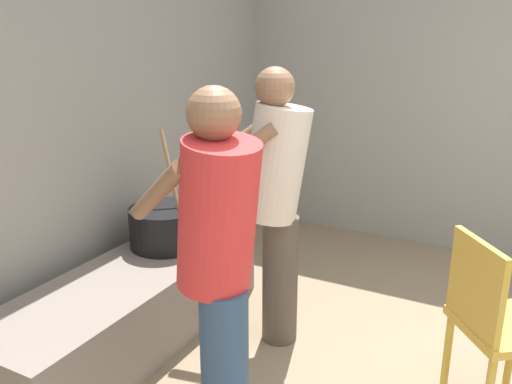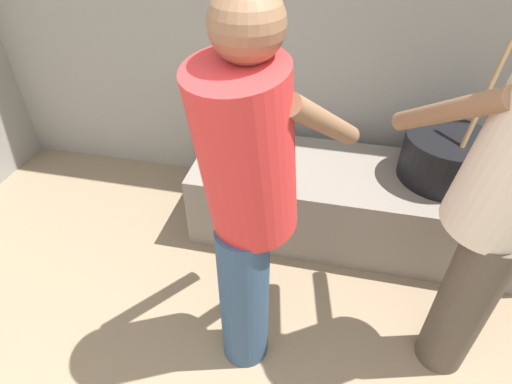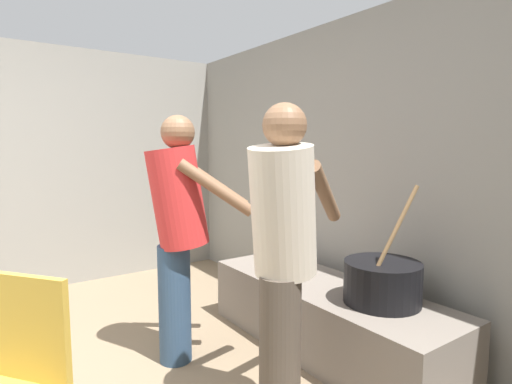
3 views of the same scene
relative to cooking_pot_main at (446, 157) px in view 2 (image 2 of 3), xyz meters
The scene contains 5 objects.
block_enclosure_rear 0.87m from the cooking_pot_main, 133.76° to the left, with size 5.06×0.20×2.28m, color gray.
hearth_ledge 0.54m from the cooking_pot_main, behind, with size 1.81×0.60×0.44m, color slate.
cooking_pot_main is the anchor object (origin of this frame).
cook_in_cream_shirt 0.81m from the cooking_pot_main, 89.85° to the right, with size 0.60×0.72×1.54m.
cook_in_red_shirt 1.26m from the cooking_pot_main, 132.51° to the right, with size 0.57×0.72×1.53m.
Camera 2 is at (-0.12, 0.20, 1.75)m, focal length 29.17 mm.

